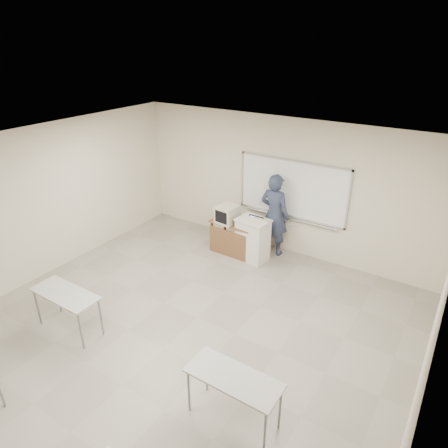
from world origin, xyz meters
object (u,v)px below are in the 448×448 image
Objects in this scene: instructor_desk at (237,234)px; crt_monitor at (228,214)px; podium at (253,239)px; presenter at (274,215)px; mouse at (258,231)px; laptop at (253,226)px; keyboard at (261,219)px; whiteboard at (292,190)px.

crt_monitor is (-0.25, -0.02, 0.42)m from instructor_desk.
podium is 0.73m from presenter.
presenter is at bearing 42.53° from instructor_desk.
crt_monitor is 0.25× the size of presenter.
instructor_desk is at bearing 43.93° from presenter.
instructor_desk is 0.38m from podium.
mouse is (0.80, -0.08, -0.17)m from crt_monitor.
crt_monitor is at bearing 35.38° from presenter.
mouse is (0.55, -0.09, 0.25)m from instructor_desk.
instructor_desk is at bearing 9.35° from crt_monitor.
mouse is (0.17, -0.10, 0.29)m from podium.
presenter is at bearing 81.85° from mouse.
keyboard is (0.13, 0.10, 0.15)m from laptop.
whiteboard is at bearing 40.80° from crt_monitor.
mouse is at bearing -23.83° from podium.
podium is (-0.50, -0.77, -1.00)m from whiteboard.
presenter reaches higher than podium.
laptop is (-0.48, -0.79, -0.67)m from whiteboard.
whiteboard is 0.93m from keyboard.
presenter reaches higher than keyboard.
whiteboard is at bearing 64.77° from keyboard.
whiteboard is 1.48m from crt_monitor.
presenter is (0.06, 0.62, 0.16)m from mouse.
podium is 0.51× the size of presenter.
presenter is at bearing 68.50° from laptop.
crt_monitor is 0.79m from keyboard.
presenter reaches higher than mouse.
laptop reaches higher than keyboard.
crt_monitor is 1.34× the size of laptop.
podium is at bearing -150.19° from keyboard.
whiteboard reaches higher than podium.
laptop is (0.02, -0.02, 0.33)m from podium.
whiteboard reaches higher than mouse.
crt_monitor is 0.82m from mouse.
podium is 2.04× the size of crt_monitor.
presenter is (0.23, 0.52, 0.45)m from podium.
laptop is 0.17m from mouse.
instructor_desk is 1.35× the size of podium.
instructor_desk is 14.52× the size of mouse.
keyboard reaches higher than instructor_desk.
podium is 0.33m from laptop.
instructor_desk is 0.69× the size of presenter.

